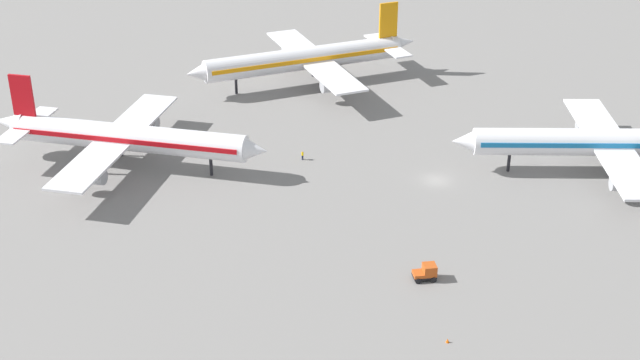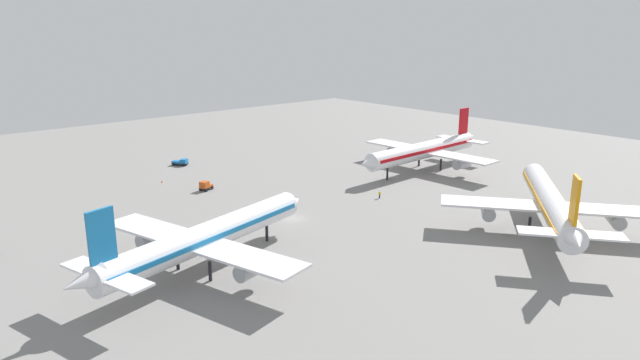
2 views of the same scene
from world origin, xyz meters
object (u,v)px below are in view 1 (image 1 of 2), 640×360
object	(u,v)px
airplane_taxiing	(307,58)
airplane_at_gate	(601,142)
ground_crew_worker	(303,155)
baggage_tug	(427,272)
airplane_distant	(125,137)
safety_cone_near_gate	(448,340)

from	to	relation	value
airplane_taxiing	airplane_at_gate	bearing A→B (deg)	118.42
airplane_taxiing	ground_crew_worker	world-z (taller)	airplane_taxiing
airplane_at_gate	airplane_taxiing	bearing A→B (deg)	-38.88
ground_crew_worker	baggage_tug	bearing A→B (deg)	95.63
airplane_at_gate	airplane_taxiing	distance (m)	66.24
airplane_at_gate	airplane_distant	xyz separation A→B (m)	(-19.00, 79.77, 0.01)
airplane_at_gate	airplane_distant	size ratio (longest dim) A/B	0.99
airplane_taxiing	airplane_distant	bearing A→B (deg)	30.46
airplane_taxiing	safety_cone_near_gate	world-z (taller)	airplane_taxiing
baggage_tug	ground_crew_worker	size ratio (longest dim) A/B	2.21
airplane_taxiing	baggage_tug	bearing A→B (deg)	81.19
airplane_taxiing	airplane_distant	xyz separation A→B (m)	(-46.80, 19.65, -0.14)
airplane_distant	ground_crew_worker	world-z (taller)	airplane_distant
airplane_distant	baggage_tug	size ratio (longest dim) A/B	13.76
airplane_distant	airplane_taxiing	bearing A→B (deg)	65.32
airplane_at_gate	airplane_taxiing	size ratio (longest dim) A/B	1.13
airplane_distant	safety_cone_near_gate	world-z (taller)	airplane_distant
airplane_distant	safety_cone_near_gate	xyz separation A→B (m)	(-35.76, -61.03, -5.32)
airplane_taxiing	ground_crew_worker	size ratio (longest dim) A/B	26.46
airplane_distant	ground_crew_worker	xyz separation A→B (m)	(10.43, -28.96, -4.77)
airplane_at_gate	airplane_distant	bearing A→B (deg)	-0.67
baggage_tug	ground_crew_worker	xyz separation A→B (m)	(32.53, 27.25, -0.31)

